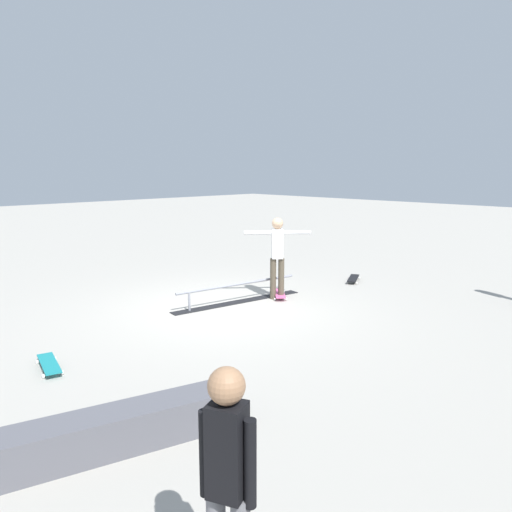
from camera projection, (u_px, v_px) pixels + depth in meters
The scene contains 8 objects.
ground_plane at pixel (221, 308), 9.37m from camera, with size 60.00×60.00×0.00m, color #ADA89E.
grind_rail at pixel (238, 294), 9.74m from camera, with size 2.89×0.71×0.39m.
skate_ledge at pixel (123, 429), 4.65m from camera, with size 2.26×0.41×0.40m, color #595960.
skater_main at pixel (277, 252), 9.86m from camera, with size 1.06×0.93×1.66m.
skateboard_main at pixel (279, 293), 10.15m from camera, with size 0.69×0.73×0.09m.
bystander_black_shirt at pixel (228, 480), 2.79m from camera, with size 0.25×0.35×1.56m.
loose_skateboard_teal at pixel (49, 364), 6.51m from camera, with size 0.39×0.82×0.09m.
loose_skateboard_black at pixel (353, 278), 11.56m from camera, with size 0.80×0.55×0.09m.
Camera 1 is at (5.88, 6.91, 2.64)m, focal length 34.40 mm.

